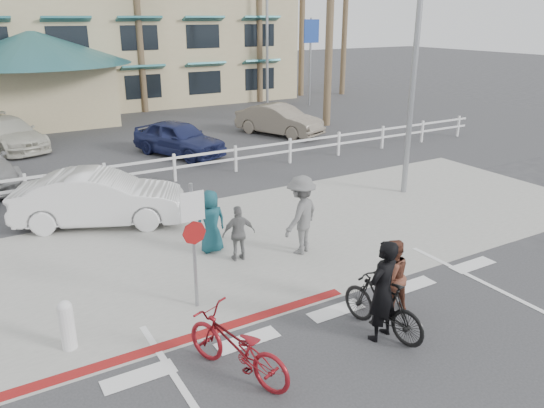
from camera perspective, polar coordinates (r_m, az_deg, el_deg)
ground at (r=10.42m, az=8.97°, el=-12.79°), size 140.00×140.00×0.00m
bike_path at (r=9.27m, az=17.18°, el=-18.11°), size 12.00×16.00×0.01m
sidewalk_plaza at (r=13.74m, az=-2.96°, el=-4.16°), size 22.00×7.00×0.01m
cross_street at (r=17.15m, az=-9.21°, el=0.53°), size 40.00×5.00×0.01m
parking_lot at (r=25.93m, az=-17.12°, el=6.44°), size 50.00×16.00×0.01m
curb_red at (r=10.01m, az=-9.54°, el=-14.25°), size 7.00×0.25×0.02m
rail_fence at (r=18.96m, az=-10.15°, el=3.91°), size 29.40×0.16×1.00m
building at (r=38.46m, az=-20.05°, el=18.71°), size 28.00×16.00×11.30m
sign_post at (r=10.37m, az=-8.43°, el=-3.86°), size 0.50×0.10×2.90m
bollard_0 at (r=10.09m, az=-21.19°, el=-12.04°), size 0.26×0.26×0.95m
streetlight_0 at (r=17.32m, az=15.21°, el=15.54°), size 0.60×2.00×9.00m
streetlight_1 at (r=35.45m, az=-0.54°, el=18.37°), size 0.60×2.00×9.50m
info_sign at (r=34.93m, az=4.12°, el=15.10°), size 1.20×0.16×5.60m
palm_9 at (r=40.22m, az=7.95°, el=20.85°), size 4.00×4.00×13.00m
bike_red at (r=8.79m, az=-3.84°, el=-15.05°), size 1.45×2.22×1.10m
rider_red at (r=9.68m, az=11.79°, el=-9.12°), size 0.79×0.62×1.91m
bike_black at (r=10.04m, az=11.82°, el=-10.67°), size 0.80×1.90×1.11m
rider_black at (r=10.66m, az=12.75°, el=-7.58°), size 0.75×0.59×1.51m
pedestrian_a at (r=12.84m, az=3.14°, el=-1.19°), size 1.47×1.25×1.97m
pedestrian_child at (r=12.55m, az=-3.60°, el=-3.18°), size 0.85×0.47×1.37m
pedestrian_b at (r=13.03m, az=-6.61°, el=-1.89°), size 0.78×0.51×1.58m
car_white_sedan at (r=15.43m, az=-17.99°, el=0.58°), size 4.85×3.35×1.52m
lot_car_2 at (r=22.50m, az=-9.99°, el=6.99°), size 3.24×4.59×1.45m
lot_car_3 at (r=26.11m, az=0.77°, el=9.02°), size 3.14×4.68×1.46m
lot_car_4 at (r=25.82m, az=-26.48°, el=6.76°), size 3.21×5.10×1.38m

